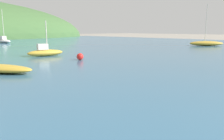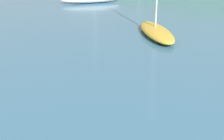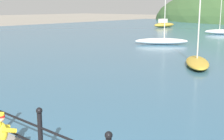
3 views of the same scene
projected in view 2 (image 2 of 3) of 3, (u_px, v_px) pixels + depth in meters
name	position (u px, v px, depth m)	size (l,w,h in m)	color
boat_far_left	(156.00, 31.00, 13.46)	(2.82, 3.79, 4.50)	gold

